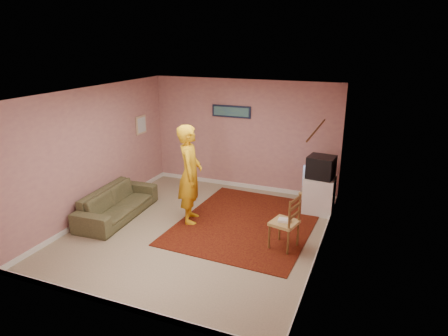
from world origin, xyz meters
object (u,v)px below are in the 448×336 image
at_px(chair_a, 311,187).
at_px(person, 190,174).
at_px(sofa, 117,203).
at_px(crt_tv, 321,167).
at_px(tv_cabinet, 319,195).
at_px(chair_b, 285,216).

relative_size(chair_a, person, 0.24).
bearing_deg(sofa, crt_tv, -68.31).
xyz_separation_m(tv_cabinet, sofa, (-3.75, -1.75, -0.09)).
distance_m(chair_a, chair_b, 1.71).
bearing_deg(chair_b, chair_a, -171.22).
bearing_deg(chair_a, crt_tv, 19.12).
bearing_deg(person, chair_b, -121.48).
xyz_separation_m(chair_a, person, (-2.11, -1.33, 0.44)).
xyz_separation_m(sofa, person, (1.47, 0.39, 0.68)).
bearing_deg(tv_cabinet, chair_b, -100.14).
bearing_deg(chair_a, sofa, -147.80).
bearing_deg(tv_cabinet, chair_a, -168.03).
distance_m(chair_b, sofa, 3.45).
height_order(chair_a, chair_b, chair_b).
xyz_separation_m(chair_b, sofa, (-3.44, -0.01, -0.30)).
relative_size(tv_cabinet, sofa, 0.38).
bearing_deg(person, chair_a, -78.46).
bearing_deg(chair_b, tv_cabinet, -176.64).
bearing_deg(chair_b, sofa, -76.29).
relative_size(crt_tv, chair_a, 1.21).
relative_size(tv_cabinet, person, 0.39).
distance_m(crt_tv, person, 2.65).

